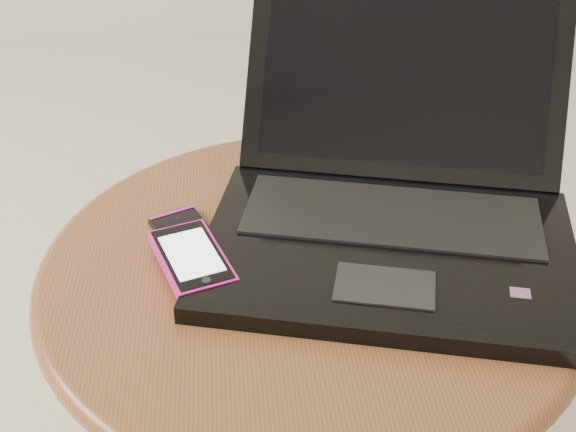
{
  "coord_description": "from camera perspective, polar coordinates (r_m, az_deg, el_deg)",
  "views": [
    {
      "loc": [
        -0.07,
        -0.54,
        0.95
      ],
      "look_at": [
        -0.01,
        0.1,
        0.52
      ],
      "focal_mm": 48.66,
      "sensor_mm": 36.0,
      "label": 1
    }
  ],
  "objects": [
    {
      "name": "table",
      "position": [
        0.88,
        1.57,
        -8.3
      ],
      "size": [
        0.57,
        0.57,
        0.46
      ],
      "color": "brown",
      "rests_on": "ground"
    },
    {
      "name": "laptop",
      "position": [
        0.85,
        7.7,
        1.33
      ],
      "size": [
        0.46,
        0.48,
        0.22
      ],
      "color": "black",
      "rests_on": "table"
    },
    {
      "name": "phone_black",
      "position": [
        0.85,
        -7.33,
        -1.5
      ],
      "size": [
        0.09,
        0.11,
        0.01
      ],
      "color": "black",
      "rests_on": "table"
    },
    {
      "name": "phone_pink",
      "position": [
        0.8,
        -7.05,
        -3.11
      ],
      "size": [
        0.09,
        0.13,
        0.01
      ],
      "color": "#E31B95",
      "rests_on": "phone_black"
    }
  ]
}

